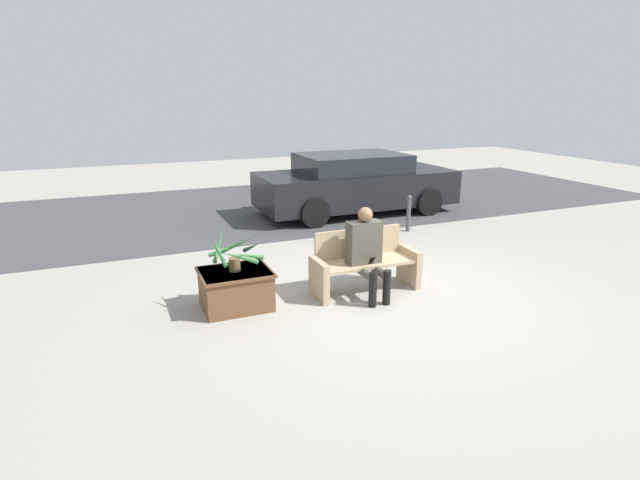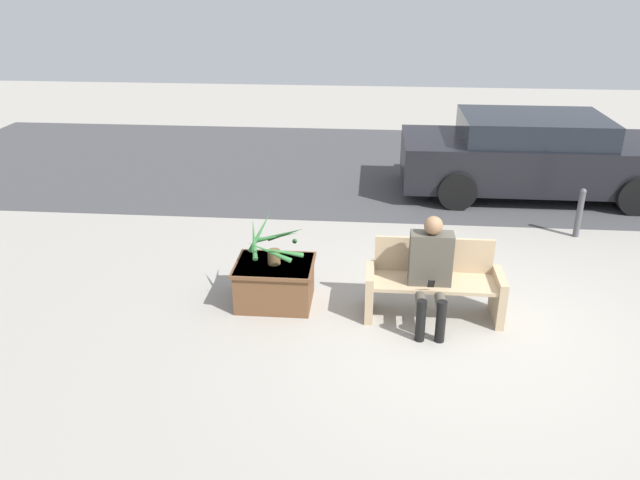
% 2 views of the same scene
% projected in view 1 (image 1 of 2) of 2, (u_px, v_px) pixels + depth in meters
% --- Properties ---
extents(ground_plane, '(30.00, 30.00, 0.00)m').
position_uv_depth(ground_plane, '(389.00, 293.00, 6.89)').
color(ground_plane, '#9E998E').
extents(road_surface, '(20.00, 6.00, 0.01)m').
position_uv_depth(road_surface, '(265.00, 206.00, 12.14)').
color(road_surface, '#424244').
rests_on(road_surface, ground_plane).
extents(bench, '(1.49, 0.53, 0.84)m').
position_uv_depth(bench, '(364.00, 263.00, 6.91)').
color(bench, tan).
rests_on(bench, ground_plane).
extents(person_seated, '(0.46, 0.63, 1.22)m').
position_uv_depth(person_seated, '(367.00, 249.00, 6.65)').
color(person_seated, '#4C473D').
rests_on(person_seated, ground_plane).
extents(planter_box, '(0.89, 0.73, 0.50)m').
position_uv_depth(planter_box, '(236.00, 288.00, 6.37)').
color(planter_box, brown).
rests_on(planter_box, ground_plane).
extents(potted_plant, '(0.65, 0.72, 0.56)m').
position_uv_depth(potted_plant, '(234.00, 253.00, 6.24)').
color(potted_plant, brown).
rests_on(potted_plant, planter_box).
extents(parked_car, '(4.47, 1.98, 1.35)m').
position_uv_depth(parked_car, '(355.00, 183.00, 11.36)').
color(parked_car, black).
rests_on(parked_car, ground_plane).
extents(bollard_post, '(0.09, 0.09, 0.73)m').
position_uv_depth(bollard_post, '(409.00, 212.00, 9.87)').
color(bollard_post, '#4C4C51').
rests_on(bollard_post, ground_plane).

